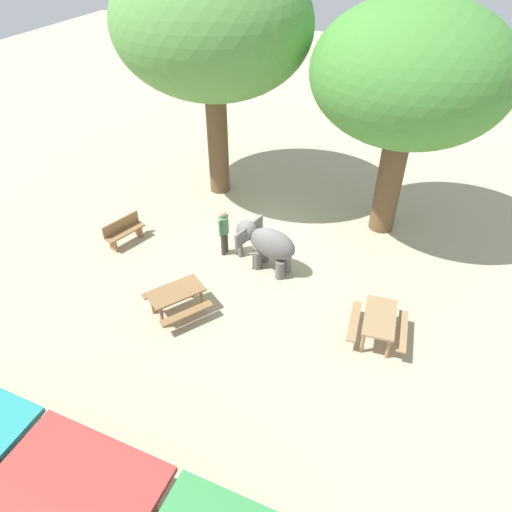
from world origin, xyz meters
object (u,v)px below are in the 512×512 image
(wooden_bench, at_px, (124,231))
(picnic_table_near, at_px, (379,322))
(shade_tree_secondary, at_px, (212,26))
(person_handler, at_px, (224,229))
(picnic_table_far, at_px, (176,296))
(elephant, at_px, (266,243))
(shade_tree_main, at_px, (410,76))

(wooden_bench, xyz_separation_m, picnic_table_near, (-8.68, 0.92, 0.12))
(shade_tree_secondary, relative_size, wooden_bench, 5.77)
(person_handler, bearing_deg, picnic_table_far, -84.72)
(picnic_table_far, bearing_deg, picnic_table_near, 136.56)
(elephant, xyz_separation_m, picnic_table_near, (-3.83, 1.60, -0.34))
(person_handler, xyz_separation_m, shade_tree_main, (-4.38, -3.54, 4.27))
(wooden_bench, bearing_deg, elephant, 114.84)
(shade_tree_secondary, bearing_deg, shade_tree_main, 178.87)
(picnic_table_far, bearing_deg, shade_tree_main, 179.46)
(elephant, height_order, shade_tree_secondary, shade_tree_secondary)
(shade_tree_secondary, bearing_deg, wooden_bench, 73.54)
(shade_tree_main, bearing_deg, wooden_bench, 29.30)
(person_handler, xyz_separation_m, shade_tree_secondary, (2.03, -3.67, 5.04))
(person_handler, relative_size, shade_tree_main, 0.22)
(shade_tree_main, relative_size, picnic_table_near, 4.42)
(picnic_table_near, height_order, picnic_table_far, same)
(elephant, relative_size, shade_tree_main, 0.29)
(elephant, bearing_deg, shade_tree_main, -117.24)
(shade_tree_secondary, relative_size, picnic_table_far, 4.06)
(person_handler, height_order, picnic_table_far, person_handler)
(shade_tree_main, height_order, wooden_bench, shade_tree_main)
(shade_tree_main, relative_size, picnic_table_far, 3.56)
(person_handler, distance_m, picnic_table_far, 2.99)
(elephant, relative_size, wooden_bench, 1.45)
(elephant, bearing_deg, person_handler, 6.48)
(shade_tree_main, distance_m, picnic_table_far, 9.11)
(wooden_bench, relative_size, picnic_table_far, 0.70)
(shade_tree_main, bearing_deg, elephant, 51.80)
(shade_tree_secondary, bearing_deg, elephant, 133.03)
(shade_tree_secondary, bearing_deg, picnic_table_near, 143.81)
(person_handler, relative_size, picnic_table_near, 0.97)
(elephant, bearing_deg, shade_tree_secondary, -36.01)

